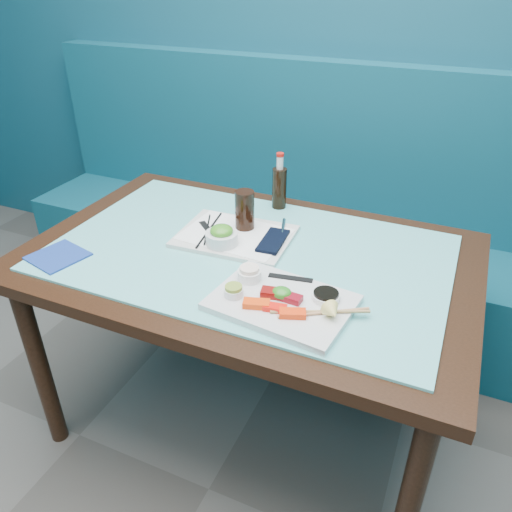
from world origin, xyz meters
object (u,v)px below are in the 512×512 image
at_px(dining_table, 248,275).
at_px(serving_tray, 235,236).
at_px(seaweed_bowl, 222,238).
at_px(cola_bottle_body, 279,188).
at_px(booth_bench, 320,240).
at_px(blue_napkin, 58,256).
at_px(cola_glass, 245,210).
at_px(sashimi_plate, 282,302).

xyz_separation_m(dining_table, serving_tray, (-0.08, 0.06, 0.10)).
height_order(seaweed_bowl, cola_bottle_body, cola_bottle_body).
distance_m(dining_table, serving_tray, 0.14).
distance_m(dining_table, seaweed_bowl, 0.15).
height_order(booth_bench, blue_napkin, booth_bench).
height_order(serving_tray, cola_glass, cola_glass).
bearing_deg(seaweed_bowl, serving_tray, 82.41).
bearing_deg(serving_tray, cola_glass, 76.65).
xyz_separation_m(cola_bottle_body, blue_napkin, (-0.49, -0.61, -0.07)).
distance_m(sashimi_plate, cola_bottle_body, 0.62).
xyz_separation_m(dining_table, blue_napkin, (-0.52, -0.27, 0.09)).
height_order(booth_bench, cola_bottle_body, booth_bench).
height_order(serving_tray, cola_bottle_body, cola_bottle_body).
relative_size(serving_tray, cola_bottle_body, 2.44).
height_order(dining_table, seaweed_bowl, seaweed_bowl).
bearing_deg(booth_bench, sashimi_plate, -79.30).
relative_size(dining_table, blue_napkin, 9.27).
bearing_deg(dining_table, serving_tray, 140.91).
relative_size(sashimi_plate, cola_glass, 2.72).
xyz_separation_m(cola_glass, blue_napkin, (-0.46, -0.39, -0.08)).
height_order(booth_bench, seaweed_bowl, booth_bench).
xyz_separation_m(sashimi_plate, cola_bottle_body, (-0.23, 0.57, 0.07)).
relative_size(booth_bench, seaweed_bowl, 28.98).
height_order(seaweed_bowl, cola_glass, cola_glass).
bearing_deg(cola_glass, serving_tray, -100.30).
bearing_deg(cola_bottle_body, sashimi_plate, -67.71).
xyz_separation_m(booth_bench, sashimi_plate, (0.20, -1.06, 0.39)).
distance_m(sashimi_plate, blue_napkin, 0.73).
bearing_deg(serving_tray, seaweed_bowl, -100.64).
height_order(cola_glass, blue_napkin, cola_glass).
bearing_deg(seaweed_bowl, cola_glass, 81.25).
xyz_separation_m(booth_bench, dining_table, (0.00, -0.84, 0.29)).
xyz_separation_m(serving_tray, cola_glass, (0.01, 0.05, 0.07)).
bearing_deg(cola_bottle_body, cola_glass, -98.41).
xyz_separation_m(seaweed_bowl, cola_bottle_body, (0.05, 0.36, 0.04)).
bearing_deg(sashimi_plate, dining_table, 138.63).
height_order(dining_table, serving_tray, serving_tray).
bearing_deg(seaweed_bowl, cola_bottle_body, 81.47).
relative_size(dining_table, cola_glass, 10.54).
relative_size(booth_bench, sashimi_plate, 8.30).
height_order(sashimi_plate, cola_glass, cola_glass).
distance_m(serving_tray, blue_napkin, 0.56).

